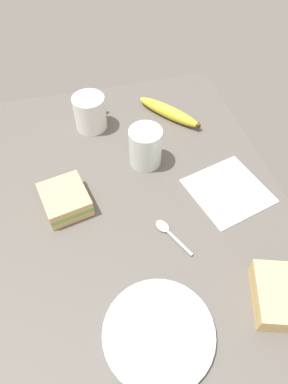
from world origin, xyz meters
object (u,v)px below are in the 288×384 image
(plate_of_food, at_px, (159,333))
(sandwich_main, at_px, (65,199))
(glass_of_milk, at_px, (145,149))
(coffee_mug_black, at_px, (90,112))
(paper_napkin, at_px, (228,191))
(spoon, at_px, (168,232))
(banana, at_px, (169,112))
(sandwich_side, at_px, (284,296))

(plate_of_food, distance_m, sandwich_main, 0.35)
(glass_of_milk, bearing_deg, sandwich_main, -66.77)
(coffee_mug_black, relative_size, paper_napkin, 0.66)
(sandwich_main, height_order, glass_of_milk, glass_of_milk)
(plate_of_food, distance_m, paper_napkin, 0.37)
(coffee_mug_black, height_order, paper_napkin, coffee_mug_black)
(sandwich_main, distance_m, glass_of_milk, 0.23)
(spoon, bearing_deg, coffee_mug_black, -164.78)
(plate_of_food, height_order, paper_napkin, plate_of_food)
(coffee_mug_black, relative_size, sandwich_main, 0.88)
(banana, xyz_separation_m, paper_napkin, (0.29, 0.06, -0.02))
(plate_of_food, bearing_deg, glass_of_milk, 168.67)
(sandwich_side, distance_m, spoon, 0.25)
(sandwich_side, relative_size, glass_of_milk, 1.47)
(glass_of_milk, xyz_separation_m, spoon, (0.22, -0.01, -0.04))
(glass_of_milk, bearing_deg, banana, 144.70)
(banana, bearing_deg, sandwich_main, -52.65)
(plate_of_food, relative_size, spoon, 1.89)
(spoon, bearing_deg, sandwich_main, -122.20)
(glass_of_milk, relative_size, spoon, 0.95)
(plate_of_food, xyz_separation_m, spoon, (-0.20, 0.08, -0.00))
(coffee_mug_black, height_order, banana, coffee_mug_black)
(coffee_mug_black, relative_size, spoon, 1.03)
(banana, height_order, spoon, banana)
(glass_of_milk, xyz_separation_m, banana, (-0.15, 0.11, -0.03))
(coffee_mug_black, xyz_separation_m, sandwich_side, (0.57, 0.26, -0.03))
(sandwich_main, relative_size, glass_of_milk, 1.24)
(sandwich_main, distance_m, paper_napkin, 0.37)
(coffee_mug_black, distance_m, sandwich_side, 0.63)
(sandwich_side, height_order, glass_of_milk, glass_of_milk)
(sandwich_side, distance_m, glass_of_milk, 0.44)
(coffee_mug_black, bearing_deg, spoon, 15.22)
(plate_of_food, xyz_separation_m, paper_napkin, (-0.27, 0.25, -0.00))
(glass_of_milk, bearing_deg, spoon, -1.39)
(paper_napkin, bearing_deg, spoon, -66.27)
(sandwich_side, bearing_deg, coffee_mug_black, -155.36)
(spoon, relative_size, paper_napkin, 0.64)
(plate_of_food, height_order, coffee_mug_black, coffee_mug_black)
(sandwich_main, relative_size, paper_napkin, 0.75)
(banana, relative_size, paper_napkin, 1.08)
(sandwich_side, height_order, paper_napkin, sandwich_side)
(sandwich_main, xyz_separation_m, banana, (-0.24, 0.31, -0.00))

